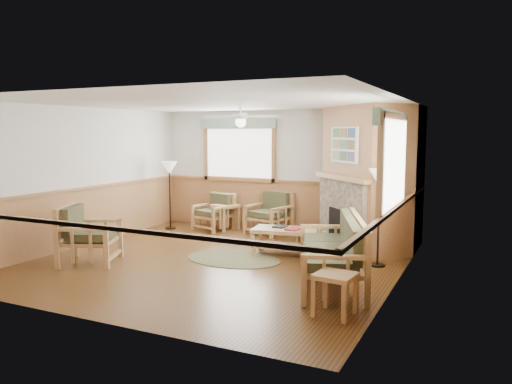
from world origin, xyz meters
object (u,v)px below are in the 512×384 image
at_px(armchair_back_left, 213,212).
at_px(armchair_left, 90,234).
at_px(sofa, 331,251).
at_px(end_table_sofa, 335,294).
at_px(end_table_chairs, 225,217).
at_px(coffee_table, 286,242).
at_px(floor_lamp_left, 170,195).
at_px(floor_lamp_right, 379,218).
at_px(armchair_back_right, 269,213).
at_px(footstool, 311,241).

xyz_separation_m(armchair_back_left, armchair_left, (-0.43, -3.42, 0.08)).
xyz_separation_m(sofa, end_table_sofa, (0.43, -1.23, -0.23)).
relative_size(armchair_back_left, armchair_left, 0.83).
bearing_deg(sofa, end_table_chairs, -151.46).
height_order(coffee_table, floor_lamp_left, floor_lamp_left).
bearing_deg(end_table_chairs, floor_lamp_right, -23.71).
relative_size(end_table_chairs, floor_lamp_right, 0.35).
bearing_deg(end_table_sofa, sofa, 109.35).
distance_m(armchair_back_right, coffee_table, 1.92).
distance_m(coffee_table, floor_lamp_left, 3.57).
relative_size(armchair_left, coffee_table, 0.82).
distance_m(sofa, end_table_sofa, 1.32).
height_order(armchair_left, coffee_table, armchair_left).
bearing_deg(armchair_back_left, armchair_back_right, 21.07).
bearing_deg(floor_lamp_left, end_table_chairs, 20.54).
bearing_deg(coffee_table, end_table_chairs, 134.50).
bearing_deg(footstool, end_table_sofa, -66.04).
xyz_separation_m(end_table_sofa, footstool, (-1.38, 3.11, -0.08)).
distance_m(footstool, floor_lamp_left, 3.72).
relative_size(footstool, floor_lamp_right, 0.25).
xyz_separation_m(armchair_back_right, armchair_left, (-1.74, -3.55, 0.04)).
bearing_deg(coffee_table, end_table_sofa, -65.91).
relative_size(sofa, footstool, 5.20).
distance_m(end_table_sofa, floor_lamp_left, 6.25).
bearing_deg(floor_lamp_right, armchair_back_left, 159.15).
bearing_deg(footstool, coffee_table, -117.15).
bearing_deg(armchair_back_left, coffee_table, -16.36).
bearing_deg(armchair_back_right, armchair_back_left, -159.30).
distance_m(coffee_table, end_table_sofa, 3.05).
height_order(armchair_back_left, armchair_back_right, armchair_back_right).
xyz_separation_m(end_table_chairs, end_table_sofa, (3.80, -4.15, -0.03)).
bearing_deg(floor_lamp_left, armchair_back_right, 11.10).
height_order(end_table_chairs, end_table_sofa, end_table_chairs).
bearing_deg(coffee_table, footstool, 53.98).
relative_size(coffee_table, footstool, 2.95).
bearing_deg(coffee_table, floor_lamp_left, 152.18).
bearing_deg(floor_lamp_left, armchair_left, -80.15).
xyz_separation_m(armchair_left, floor_lamp_left, (-0.54, 3.11, 0.29)).
bearing_deg(end_table_chairs, armchair_back_right, 0.00).
height_order(floor_lamp_left, floor_lamp_right, floor_lamp_right).
relative_size(sofa, end_table_sofa, 4.09).
bearing_deg(armchair_left, floor_lamp_right, -91.56).
bearing_deg(end_table_chairs, floor_lamp_left, -159.46).
bearing_deg(footstool, armchair_back_right, 141.92).
distance_m(sofa, armchair_back_left, 4.56).
bearing_deg(sofa, floor_lamp_right, 140.47).
bearing_deg(armchair_left, end_table_sofa, -122.12).
relative_size(armchair_back_left, floor_lamp_left, 0.53).
xyz_separation_m(armchair_back_left, footstool, (2.65, -0.91, -0.23)).
bearing_deg(sofa, armchair_back_right, -162.52).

